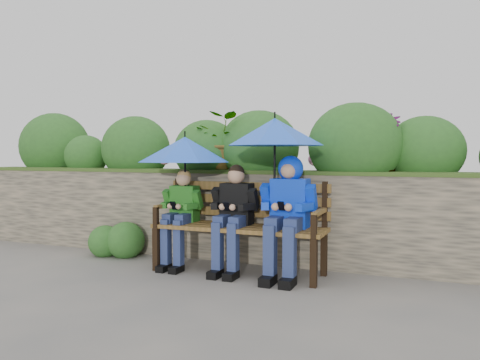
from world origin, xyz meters
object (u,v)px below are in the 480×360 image
at_px(park_bench, 241,220).
at_px(boy_middle, 233,212).
at_px(boy_right, 287,206).
at_px(umbrella_left, 185,150).
at_px(boy_left, 181,211).
at_px(umbrella_right, 275,132).

distance_m(park_bench, boy_middle, 0.13).
bearing_deg(boy_right, umbrella_left, 177.62).
height_order(park_bench, boy_left, boy_left).
bearing_deg(umbrella_left, boy_middle, -5.11).
distance_m(park_bench, umbrella_left, 0.96).
relative_size(park_bench, boy_middle, 1.61).
bearing_deg(umbrella_left, umbrella_right, -1.10).
bearing_deg(park_bench, boy_middle, -124.74).
xyz_separation_m(boy_left, umbrella_left, (0.03, 0.05, 0.66)).
bearing_deg(boy_middle, umbrella_left, 174.89).
bearing_deg(park_bench, umbrella_right, -7.26).
bearing_deg(boy_middle, umbrella_right, 4.34).
xyz_separation_m(boy_right, umbrella_left, (-1.15, 0.05, 0.55)).
bearing_deg(umbrella_right, boy_right, -11.32).
height_order(umbrella_left, umbrella_right, umbrella_right).
relative_size(boy_middle, boy_right, 0.92).
relative_size(park_bench, boy_left, 1.70).
height_order(park_bench, umbrella_left, umbrella_left).
height_order(boy_middle, umbrella_left, umbrella_left).
bearing_deg(boy_middle, boy_left, 179.43).
bearing_deg(boy_right, boy_middle, -179.58).
bearing_deg(boy_right, umbrella_right, 168.68).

